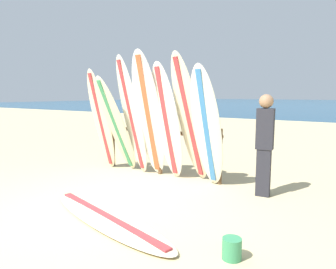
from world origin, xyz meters
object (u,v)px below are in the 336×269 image
Objects in this scene: surfboard_rack at (160,142)px; surfboard_leaning_center_left at (132,116)px; surfboard_leaning_right at (190,120)px; surfboard_leaning_center at (149,116)px; surfboard_leaning_center_right at (167,122)px; surfboard_lying_on_sand at (107,218)px; surfboard_leaning_far_left at (101,120)px; surfboard_leaning_left at (116,125)px; sand_bucket at (232,249)px; surfboard_leaning_far_right at (207,127)px; beachgoer_standing at (265,141)px.

surfboard_rack is 0.81m from surfboard_leaning_center_left.
surfboard_leaning_center_left is 1.33m from surfboard_leaning_right.
surfboard_leaning_center is 0.41m from surfboard_leaning_center_right.
surfboard_lying_on_sand is (0.83, -2.44, -0.66)m from surfboard_rack.
surfboard_leaning_far_left is 1.32m from surfboard_leaning_center.
surfboard_leaning_left is 0.82× the size of surfboard_leaning_center.
surfboard_leaning_right is at bearing 4.00° from surfboard_leaning_far_left.
surfboard_rack reaches higher than sand_bucket.
sand_bucket is (2.62, -2.43, -0.58)m from surfboard_rack.
surfboard_leaning_center_right is at bearing -174.44° from surfboard_leaning_right.
surfboard_leaning_left is at bearing 150.08° from sand_bucket.
surfboard_leaning_left is (-0.84, -0.44, 0.35)m from surfboard_rack.
sand_bucket is at bearing -51.02° from surfboard_leaning_right.
surfboard_leaning_right reaches higher than surfboard_leaning_far_right.
beachgoer_standing is at bearing 8.04° from surfboard_leaning_far_right.
surfboard_leaning_far_left is at bearing 179.28° from surfboard_leaning_left.
surfboard_rack is 0.70m from surfboard_leaning_center_right.
surfboard_rack is 1.37× the size of surfboard_leaning_left.
surfboard_leaning_far_left reaches higher than surfboard_leaning_far_right.
surfboard_lying_on_sand is at bearing -58.11° from surfboard_leaning_center_left.
surfboard_leaning_center_left reaches higher than surfboard_leaning_left.
surfboard_leaning_center reaches higher than surfboard_leaning_far_left.
surfboard_leaning_center_right is 10.24× the size of sand_bucket.
surfboard_leaning_far_left is 0.97× the size of surfboard_leaning_center_right.
surfboard_leaning_far_left is 0.91× the size of surfboard_leaning_right.
surfboard_leaning_left is 2.80m from surfboard_lying_on_sand.
surfboard_leaning_far_left is 1.70m from surfboard_leaning_center_right.
surfboard_leaning_far_left is 1.08× the size of surfboard_leaning_left.
surfboard_rack is 2.30m from beachgoer_standing.
surfboard_leaning_center_right reaches higher than surfboard_rack.
surfboard_leaning_far_left is at bearing -178.73° from surfboard_leaning_center.
surfboard_leaning_left reaches higher than beachgoer_standing.
surfboard_leaning_left reaches higher than sand_bucket.
surfboard_leaning_center_left is at bearing -179.20° from surfboard_leaning_far_right.
surfboard_leaning_center is at bearing 2.35° from surfboard_leaning_left.
surfboard_leaning_left reaches higher than surfboard_rack.
surfboard_leaning_far_right is (0.40, -0.08, -0.12)m from surfboard_leaning_right.
surfboard_leaning_right is 1.43m from beachgoer_standing.
surfboard_leaning_center_right is (1.70, 0.11, 0.03)m from surfboard_leaning_far_left.
surfboard_rack is at bearing 18.41° from surfboard_leaning_far_left.
sand_bucket is at bearing -42.84° from surfboard_rack.
surfboard_leaning_right is (0.88, -0.28, 0.54)m from surfboard_rack.
surfboard_leaning_far_left is 1.01× the size of surfboard_leaning_far_right.
surfboard_leaning_center_left reaches higher than surfboard_rack.
surfboard_leaning_center_left is 1.01× the size of surfboard_leaning_right.
surfboard_leaning_center reaches higher than beachgoer_standing.
surfboard_leaning_far_right is (2.12, 0.07, 0.07)m from surfboard_leaning_left.
surfboard_leaning_left is 0.90× the size of surfboard_leaning_center_right.
surfboard_leaning_center_left is 1.73m from surfboard_leaning_far_right.
surfboard_rack is at bearing 91.36° from surfboard_leaning_center.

